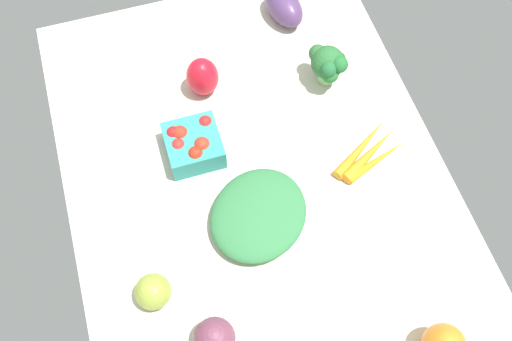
# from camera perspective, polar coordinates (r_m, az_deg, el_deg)

# --- Properties ---
(tablecloth) EXTENTS (1.04, 0.76, 0.02)m
(tablecloth) POSITION_cam_1_polar(r_m,az_deg,el_deg) (1.24, 0.00, -0.65)
(tablecloth) COLOR beige
(tablecloth) RESTS_ON ground
(eggplant) EXTENTS (0.13, 0.10, 0.07)m
(eggplant) POSITION_cam_1_polar(r_m,az_deg,el_deg) (1.45, 2.66, 15.20)
(eggplant) COLOR #523666
(eggplant) RESTS_ON tablecloth
(bell_pepper_red) EXTENTS (0.10, 0.10, 0.10)m
(bell_pepper_red) POSITION_cam_1_polar(r_m,az_deg,el_deg) (1.31, -5.08, 8.81)
(bell_pepper_red) COLOR red
(bell_pepper_red) RESTS_ON tablecloth
(leafy_greens_clump) EXTENTS (0.27, 0.27, 0.05)m
(leafy_greens_clump) POSITION_cam_1_polar(r_m,az_deg,el_deg) (1.16, 0.23, -4.19)
(leafy_greens_clump) COLOR #337944
(leafy_greens_clump) RESTS_ON tablecloth
(red_onion_center) EXTENTS (0.07, 0.07, 0.07)m
(red_onion_center) POSITION_cam_1_polar(r_m,az_deg,el_deg) (1.08, -3.93, -15.51)
(red_onion_center) COLOR brown
(red_onion_center) RESTS_ON tablecloth
(heirloom_tomato_green) EXTENTS (0.07, 0.07, 0.07)m
(heirloom_tomato_green) POSITION_cam_1_polar(r_m,az_deg,el_deg) (1.12, -9.71, -11.21)
(heirloom_tomato_green) COLOR #91A43A
(heirloom_tomato_green) RESTS_ON tablecloth
(broccoli_head) EXTENTS (0.09, 0.08, 0.10)m
(broccoli_head) POSITION_cam_1_polar(r_m,az_deg,el_deg) (1.31, 6.84, 9.98)
(broccoli_head) COLOR #92C37F
(broccoli_head) RESTS_ON tablecloth
(carrot_bunch) EXTENTS (0.13, 0.17, 0.03)m
(carrot_bunch) POSITION_cam_1_polar(r_m,az_deg,el_deg) (1.26, 10.61, 1.64)
(carrot_bunch) COLOR orange
(carrot_bunch) RESTS_ON tablecloth
(berry_basket) EXTENTS (0.11, 0.11, 0.07)m
(berry_basket) POSITION_cam_1_polar(r_m,az_deg,el_deg) (1.23, -5.98, 2.48)
(berry_basket) COLOR teal
(berry_basket) RESTS_ON tablecloth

